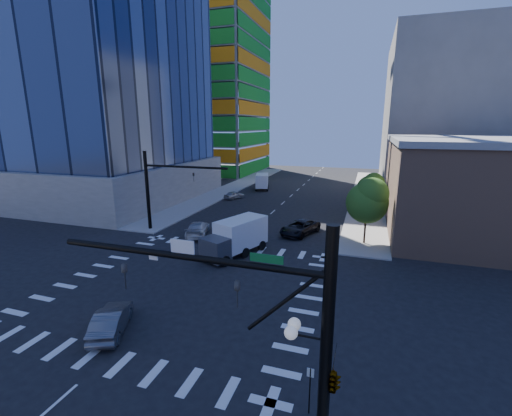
% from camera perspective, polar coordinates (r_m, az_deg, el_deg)
% --- Properties ---
extents(ground, '(160.00, 160.00, 0.00)m').
position_cam_1_polar(ground, '(27.29, -11.05, -12.59)').
color(ground, black).
rests_on(ground, ground).
extents(road_markings, '(20.00, 20.00, 0.01)m').
position_cam_1_polar(road_markings, '(27.29, -11.06, -12.58)').
color(road_markings, silver).
rests_on(road_markings, ground).
extents(sidewalk_ne, '(5.00, 60.00, 0.15)m').
position_cam_1_polar(sidewalk_ne, '(62.35, 17.99, 2.00)').
color(sidewalk_ne, '#999691').
rests_on(sidewalk_ne, ground).
extents(sidewalk_nw, '(5.00, 60.00, 0.15)m').
position_cam_1_polar(sidewalk_nw, '(67.11, -3.86, 3.44)').
color(sidewalk_nw, '#999691').
rests_on(sidewalk_nw, ground).
extents(construction_building, '(25.16, 34.50, 70.60)m').
position_cam_1_polar(construction_building, '(93.01, -7.86, 21.36)').
color(construction_building, slate).
rests_on(construction_building, ground).
extents(commercial_building, '(20.50, 22.50, 10.60)m').
position_cam_1_polar(commercial_building, '(45.51, 34.14, 2.91)').
color(commercial_building, '#967157').
rests_on(commercial_building, ground).
extents(bg_building_ne, '(24.00, 30.00, 28.00)m').
position_cam_1_polar(bg_building_ne, '(77.63, 29.95, 13.41)').
color(bg_building_ne, slate).
rests_on(bg_building_ne, ground).
extents(signal_mast_se, '(10.51, 2.48, 9.00)m').
position_cam_1_polar(signal_mast_se, '(12.06, 7.06, -21.61)').
color(signal_mast_se, black).
rests_on(signal_mast_se, sidewalk_se).
extents(signal_mast_nw, '(10.20, 0.40, 9.00)m').
position_cam_1_polar(signal_mast_nw, '(40.13, -15.98, 3.87)').
color(signal_mast_nw, black).
rests_on(signal_mast_nw, sidewalk_nw).
extents(tree_south, '(4.16, 4.16, 6.82)m').
position_cam_1_polar(tree_south, '(35.85, 18.26, 1.27)').
color(tree_south, '#382316').
rests_on(tree_south, sidewalk_ne).
extents(tree_north, '(3.54, 3.52, 5.78)m').
position_cam_1_polar(tree_north, '(47.78, 18.65, 3.34)').
color(tree_north, '#382316').
rests_on(tree_north, sidewalk_ne).
extents(no_parking_sign, '(0.30, 0.06, 2.20)m').
position_cam_1_polar(no_parking_sign, '(16.23, 8.98, -27.18)').
color(no_parking_sign, black).
rests_on(no_parking_sign, ground).
extents(car_nb_far, '(4.38, 6.15, 1.56)m').
position_cam_1_polar(car_nb_far, '(38.69, 7.34, -3.24)').
color(car_nb_far, black).
rests_on(car_nb_far, ground).
extents(car_sb_near, '(3.66, 5.73, 1.55)m').
position_cam_1_polar(car_sb_near, '(38.56, -9.66, -3.39)').
color(car_sb_near, silver).
rests_on(car_sb_near, ground).
extents(car_sb_mid, '(2.96, 4.06, 1.29)m').
position_cam_1_polar(car_sb_mid, '(57.02, -3.65, 2.19)').
color(car_sb_mid, '#B1B4B9').
rests_on(car_sb_mid, ground).
extents(car_sb_cross, '(3.27, 4.69, 1.47)m').
position_cam_1_polar(car_sb_cross, '(22.90, -22.96, -16.86)').
color(car_sb_cross, '#535358').
rests_on(car_sb_cross, ground).
extents(box_truck_near, '(4.78, 6.88, 3.32)m').
position_cam_1_polar(box_truck_near, '(32.16, -3.72, -5.39)').
color(box_truck_near, black).
rests_on(box_truck_near, ground).
extents(box_truck_far, '(3.76, 6.05, 2.95)m').
position_cam_1_polar(box_truck_far, '(65.78, 1.04, 4.34)').
color(box_truck_far, black).
rests_on(box_truck_far, ground).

